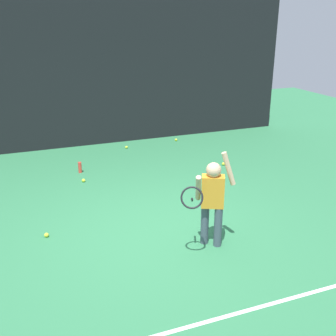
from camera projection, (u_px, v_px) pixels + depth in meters
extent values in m
plane|color=#2D7247|center=(157.00, 230.00, 6.06)|extent=(20.00, 20.00, 0.00)
cube|color=white|center=(221.00, 318.00, 4.29)|extent=(9.00, 0.05, 0.00)
cube|color=black|center=(90.00, 72.00, 9.51)|extent=(10.11, 0.08, 3.54)
cylinder|color=slate|center=(15.00, 71.00, 8.99)|extent=(0.09, 0.09, 3.69)
cylinder|color=slate|center=(155.00, 65.00, 10.08)|extent=(0.09, 0.09, 3.69)
cylinder|color=slate|center=(268.00, 60.00, 11.18)|extent=(0.09, 0.09, 3.69)
cylinder|color=#3F4C59|center=(205.00, 224.00, 5.63)|extent=(0.11, 0.11, 0.58)
cylinder|color=#3F4C59|center=(218.00, 227.00, 5.56)|extent=(0.11, 0.11, 0.58)
cube|color=orange|center=(213.00, 191.00, 5.41)|extent=(0.34, 0.28, 0.44)
sphere|color=tan|center=(214.00, 170.00, 5.31)|extent=(0.20, 0.20, 0.20)
cylinder|color=tan|center=(229.00, 169.00, 5.31)|extent=(0.22, 0.15, 0.46)
cylinder|color=tan|center=(198.00, 188.00, 5.35)|extent=(0.18, 0.29, 0.43)
cylinder|color=black|center=(192.00, 200.00, 5.28)|extent=(0.13, 0.23, 0.15)
torus|color=black|center=(192.00, 198.00, 5.03)|extent=(0.33, 0.27, 0.26)
cylinder|color=#D83F33|center=(80.00, 167.00, 8.25)|extent=(0.07, 0.07, 0.22)
sphere|color=#CCE033|center=(46.00, 235.00, 5.86)|extent=(0.07, 0.07, 0.07)
sphere|color=#CCE033|center=(126.00, 147.00, 9.78)|extent=(0.07, 0.07, 0.07)
sphere|color=#CCE033|center=(223.00, 164.00, 8.68)|extent=(0.07, 0.07, 0.07)
sphere|color=#CCE033|center=(84.00, 180.00, 7.80)|extent=(0.07, 0.07, 0.07)
sphere|color=#CCE033|center=(176.00, 140.00, 10.36)|extent=(0.07, 0.07, 0.07)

